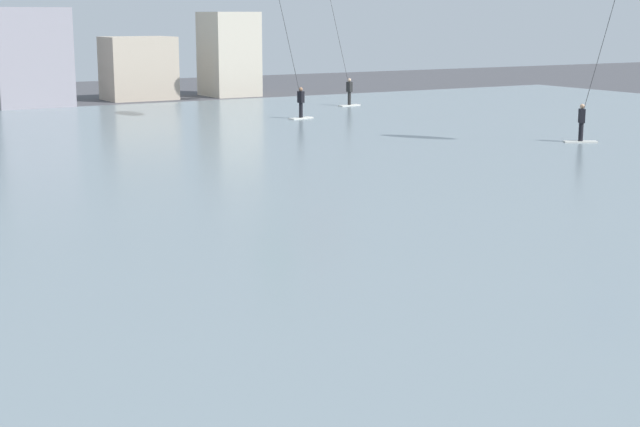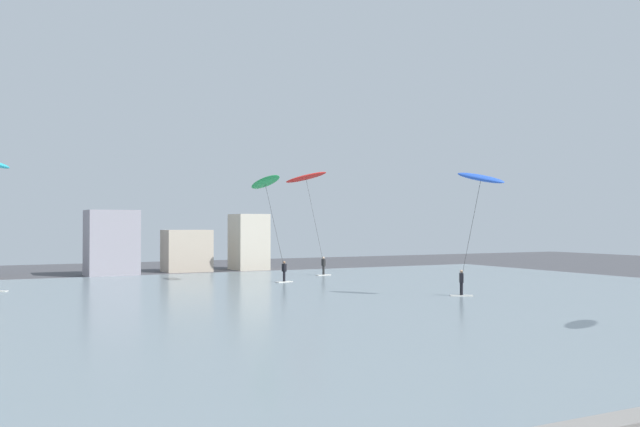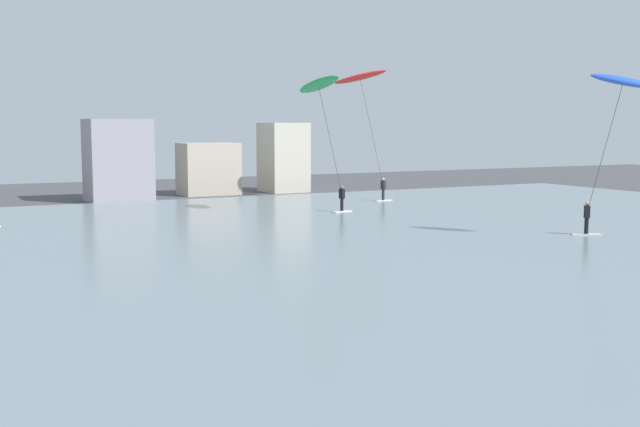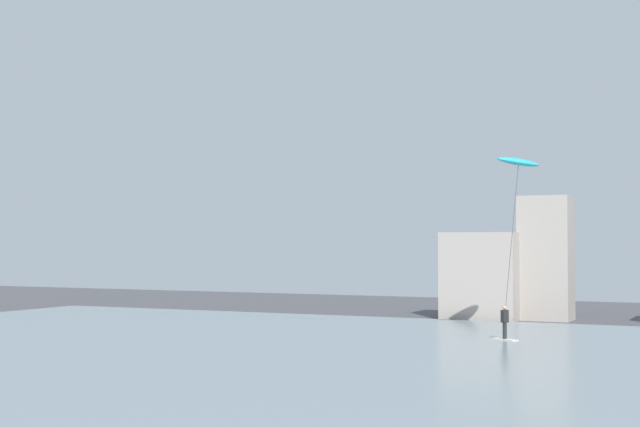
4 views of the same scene
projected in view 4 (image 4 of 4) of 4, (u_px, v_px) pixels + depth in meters
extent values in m
cube|color=gray|center=(595.00, 399.00, 28.74)|extent=(84.00, 52.00, 0.10)
cube|color=#A89E93|center=(482.00, 276.00, 59.00)|extent=(4.68, 3.09, 5.40)
cube|color=#A89E93|center=(546.00, 258.00, 58.52)|extent=(3.10, 2.32, 7.64)
cube|color=silver|center=(505.00, 339.00, 45.64)|extent=(1.44, 1.06, 0.06)
cylinder|color=black|center=(505.00, 331.00, 45.65)|extent=(0.20, 0.20, 0.78)
cube|color=black|center=(505.00, 316.00, 45.67)|extent=(0.36, 0.40, 0.60)
sphere|color=tan|center=(505.00, 308.00, 45.68)|extent=(0.20, 0.20, 0.20)
cylinder|color=#333333|center=(512.00, 239.00, 46.93)|extent=(0.10, 2.60, 7.54)
ellipsoid|color=#28B2C6|center=(518.00, 162.00, 48.19)|extent=(2.29, 2.67, 0.74)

